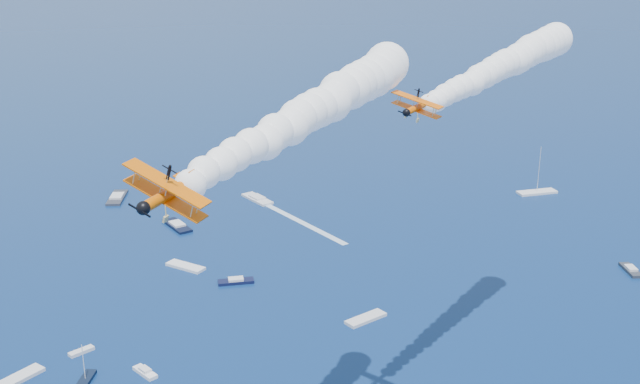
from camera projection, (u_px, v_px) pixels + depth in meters
name	position (u px, v px, depth m)	size (l,w,h in m)	color
biplane_lead	(417.00, 107.00, 104.88)	(6.68, 7.49, 4.51)	#F56005
biplane_trail	(168.00, 194.00, 67.15)	(7.54, 8.46, 5.09)	#E45F04
smoke_trail_lead	(500.00, 67.00, 124.26)	(44.93, 32.53, 10.18)	white
smoke_trail_trail	(310.00, 112.00, 88.73)	(40.07, 38.54, 10.18)	white
spectator_boats	(180.00, 282.00, 181.21)	(233.41, 178.32, 0.70)	silver
boat_wakes	(509.00, 270.00, 188.16)	(100.72, 115.08, 0.04)	white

